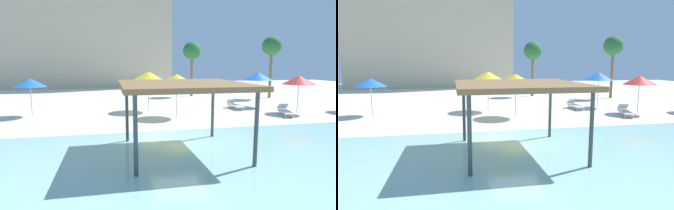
% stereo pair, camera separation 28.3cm
% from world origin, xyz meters
% --- Properties ---
extents(ground_plane, '(80.00, 80.00, 0.00)m').
position_xyz_m(ground_plane, '(0.00, 0.00, 0.00)').
color(ground_plane, beige).
extents(lagoon_water, '(44.00, 13.50, 0.04)m').
position_xyz_m(lagoon_water, '(0.00, -5.25, 0.02)').
color(lagoon_water, '#99D1C6').
rests_on(lagoon_water, ground).
extents(shade_pavilion, '(4.69, 4.69, 2.76)m').
position_xyz_m(shade_pavilion, '(-0.41, -2.05, 2.60)').
color(shade_pavilion, '#42474C').
rests_on(shade_pavilion, ground).
extents(beach_umbrella_yellow_0, '(2.46, 2.46, 2.90)m').
position_xyz_m(beach_umbrella_yellow_0, '(-0.33, 7.88, 2.56)').
color(beach_umbrella_yellow_0, silver).
rests_on(beach_umbrella_yellow_0, ground).
extents(beach_umbrella_red_1, '(2.25, 2.25, 2.64)m').
position_xyz_m(beach_umbrella_red_1, '(9.87, 4.96, 2.33)').
color(beach_umbrella_red_1, silver).
rests_on(beach_umbrella_red_1, ground).
extents(beach_umbrella_blue_2, '(2.05, 2.05, 2.51)m').
position_xyz_m(beach_umbrella_blue_2, '(-8.19, 7.44, 2.23)').
color(beach_umbrella_blue_2, silver).
rests_on(beach_umbrella_blue_2, ground).
extents(beach_umbrella_yellow_4, '(2.36, 2.36, 2.81)m').
position_xyz_m(beach_umbrella_yellow_4, '(1.14, 5.26, 2.48)').
color(beach_umbrella_yellow_4, silver).
rests_on(beach_umbrella_yellow_4, ground).
extents(beach_umbrella_blue_5, '(2.31, 2.31, 2.77)m').
position_xyz_m(beach_umbrella_blue_5, '(8.64, 8.29, 2.45)').
color(beach_umbrella_blue_5, silver).
rests_on(beach_umbrella_blue_5, ground).
extents(lounge_chair_1, '(0.66, 1.91, 0.74)m').
position_xyz_m(lounge_chair_1, '(6.32, 7.56, 0.33)').
color(lounge_chair_1, white).
rests_on(lounge_chair_1, ground).
extents(lounge_chair_2, '(1.14, 1.99, 0.74)m').
position_xyz_m(lounge_chair_2, '(8.42, 4.24, 0.33)').
color(lounge_chair_2, white).
rests_on(lounge_chair_2, ground).
extents(palm_tree_0, '(1.90, 1.90, 6.14)m').
position_xyz_m(palm_tree_0, '(12.87, 13.36, 5.04)').
color(palm_tree_0, brown).
rests_on(palm_tree_0, ground).
extents(palm_tree_1, '(1.90, 1.90, 5.75)m').
position_xyz_m(palm_tree_1, '(5.53, 16.50, 4.67)').
color(palm_tree_1, brown).
rests_on(palm_tree_1, ground).
extents(hotel_block_0, '(23.18, 11.92, 21.42)m').
position_xyz_m(hotel_block_0, '(-5.60, 34.06, 10.71)').
color(hotel_block_0, beige).
rests_on(hotel_block_0, ground).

